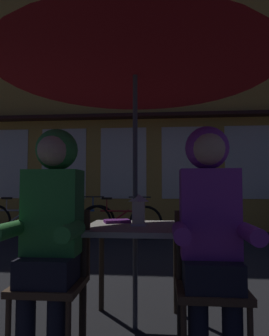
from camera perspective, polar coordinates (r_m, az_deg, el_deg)
ground_plane at (r=2.54m, az=0.12°, el=-27.29°), size 60.00×60.00×0.00m
cafe_table at (r=2.35m, az=0.12°, el=-12.91°), size 0.72×0.72×0.74m
patio_umbrella at (r=2.54m, az=0.11°, el=20.56°), size 2.10×2.10×2.31m
lantern at (r=2.32m, az=0.76°, el=-7.49°), size 0.11×0.11×0.23m
chair_left at (r=2.13m, az=-14.50°, el=-17.91°), size 0.40×0.40×0.87m
chair_right at (r=2.03m, az=13.49°, el=-18.61°), size 0.40×0.40×0.87m
person_left_hooded at (r=2.01m, az=-14.89°, el=-8.40°), size 0.45×0.56×1.40m
person_right_hooded at (r=1.91m, az=13.59°, el=-8.68°), size 0.45×0.56×1.40m
shopfront_building at (r=7.98m, az=3.60°, el=11.50°), size 10.00×0.93×6.20m
bicycle_nearest at (r=6.89m, az=-20.28°, el=-8.92°), size 1.68×0.08×0.84m
bicycle_second at (r=6.51m, az=-11.11°, el=-9.40°), size 1.66×0.39×0.84m
bicycle_third at (r=6.31m, az=-2.60°, el=-9.65°), size 1.68×0.20×0.84m
book at (r=2.52m, az=-3.22°, el=-9.65°), size 0.23×0.20×0.02m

